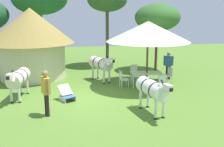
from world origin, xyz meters
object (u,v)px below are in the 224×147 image
(patio_chair_near_hut, at_px, (135,71))
(striped_lounge_chair, at_px, (67,95))
(patio_dining_table, at_px, (147,74))
(patio_chair_west_end, at_px, (168,74))
(patio_chair_near_lawn, at_px, (123,78))
(standing_watcher, at_px, (46,89))
(zebra_nearest_camera, at_px, (153,89))
(acacia_tree_right_background, at_px, (107,0))
(patio_chair_east_end, at_px, (161,83))
(guest_beside_umbrella, at_px, (168,63))
(zebra_by_umbrella, at_px, (101,64))
(thatched_hut, at_px, (31,39))
(acacia_tree_far_lawn, at_px, (157,17))
(zebra_toward_hut, at_px, (18,78))
(shade_umbrella, at_px, (148,31))

(patio_chair_near_hut, distance_m, striped_lounge_chair, 4.87)
(patio_dining_table, height_order, patio_chair_near_hut, patio_chair_near_hut)
(patio_chair_west_end, bearing_deg, patio_chair_near_lawn, 86.77)
(standing_watcher, distance_m, striped_lounge_chair, 2.01)
(zebra_nearest_camera, height_order, acacia_tree_right_background, acacia_tree_right_background)
(patio_chair_east_end, relative_size, guest_beside_umbrella, 0.55)
(striped_lounge_chair, relative_size, zebra_by_umbrella, 0.45)
(patio_chair_near_hut, relative_size, patio_chair_east_end, 1.00)
(thatched_hut, relative_size, zebra_by_umbrella, 2.38)
(zebra_by_umbrella, xyz_separation_m, acacia_tree_right_background, (1.01, 4.27, 3.60))
(patio_chair_east_end, relative_size, acacia_tree_far_lawn, 0.21)
(striped_lounge_chair, relative_size, acacia_tree_right_background, 0.17)
(acacia_tree_far_lawn, bearing_deg, standing_watcher, -134.08)
(thatched_hut, bearing_deg, guest_beside_umbrella, -13.38)
(guest_beside_umbrella, height_order, zebra_toward_hut, guest_beside_umbrella)
(patio_chair_west_end, bearing_deg, zebra_by_umbrella, 61.39)
(thatched_hut, bearing_deg, zebra_nearest_camera, -52.57)
(patio_chair_west_end, distance_m, zebra_by_umbrella, 3.75)
(striped_lounge_chair, xyz_separation_m, acacia_tree_right_background, (2.96, 7.29, 4.35))
(striped_lounge_chair, distance_m, zebra_by_umbrella, 3.68)
(shade_umbrella, distance_m, acacia_tree_right_background, 6.03)
(patio_chair_west_end, xyz_separation_m, acacia_tree_right_background, (-2.54, 5.39, 4.09))
(patio_chair_near_hut, distance_m, zebra_by_umbrella, 1.98)
(shade_umbrella, bearing_deg, zebra_by_umbrella, 148.41)
(standing_watcher, bearing_deg, patio_dining_table, 102.60)
(thatched_hut, xyz_separation_m, zebra_toward_hut, (-0.20, -4.01, -1.37))
(thatched_hut, relative_size, patio_dining_table, 2.92)
(striped_lounge_chair, distance_m, zebra_nearest_camera, 3.97)
(patio_dining_table, distance_m, zebra_toward_hut, 6.41)
(patio_dining_table, xyz_separation_m, guest_beside_umbrella, (1.65, 1.15, 0.32))
(patio_chair_near_hut, relative_size, acacia_tree_far_lawn, 0.21)
(patio_chair_west_end, relative_size, patio_chair_east_end, 1.00)
(acacia_tree_right_background, bearing_deg, zebra_nearest_camera, -88.17)
(patio_chair_west_end, relative_size, striped_lounge_chair, 0.95)
(zebra_nearest_camera, bearing_deg, patio_chair_east_end, -127.91)
(shade_umbrella, height_order, patio_chair_near_hut, shade_umbrella)
(zebra_nearest_camera, bearing_deg, patio_chair_west_end, -129.96)
(thatched_hut, height_order, patio_dining_table, thatched_hut)
(guest_beside_umbrella, distance_m, zebra_by_umbrella, 3.89)
(patio_chair_near_hut, height_order, standing_watcher, standing_watcher)
(shade_umbrella, relative_size, striped_lounge_chair, 4.55)
(patio_dining_table, relative_size, guest_beside_umbrella, 1.05)
(shade_umbrella, bearing_deg, patio_chair_near_lawn, -175.41)
(patio_chair_west_end, xyz_separation_m, striped_lounge_chair, (-5.50, -1.90, -0.26))
(thatched_hut, height_order, zebra_toward_hut, thatched_hut)
(patio_dining_table, distance_m, patio_chair_near_lawn, 1.34)
(striped_lounge_chair, height_order, zebra_nearest_camera, zebra_nearest_camera)
(zebra_by_umbrella, bearing_deg, patio_chair_near_lawn, 97.02)
(shade_umbrella, height_order, patio_dining_table, shade_umbrella)
(patio_chair_near_lawn, bearing_deg, striped_lounge_chair, -66.34)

